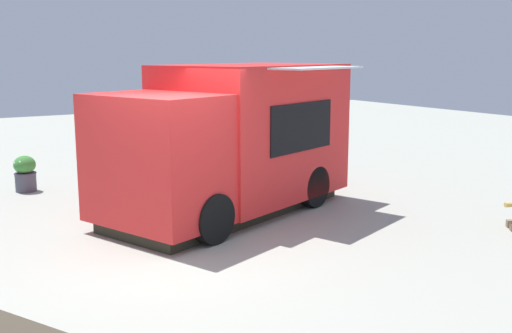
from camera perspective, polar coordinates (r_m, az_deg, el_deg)
The scene contains 3 objects.
ground_plane at distance 8.51m, azimuth -7.18°, elevation -8.13°, with size 40.00×40.00×0.00m, color #A6A79A.
food_truck at distance 10.35m, azimuth -2.39°, elevation 2.27°, with size 3.57×5.04×2.53m.
planter_flowering_far at distance 12.89m, azimuth -20.91°, elevation -0.57°, with size 0.43×0.43×0.72m.
Camera 1 is at (7.38, -3.25, 2.74)m, focal length 42.48 mm.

